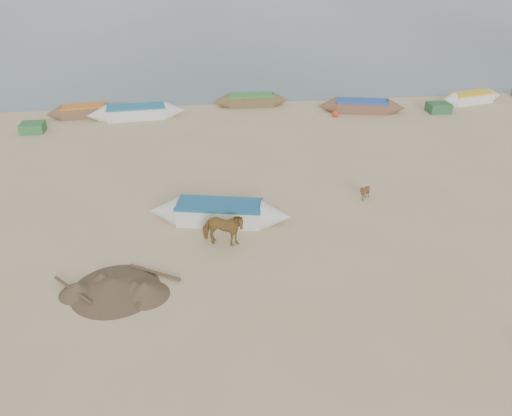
% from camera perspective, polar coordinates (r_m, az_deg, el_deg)
% --- Properties ---
extents(ground, '(140.00, 140.00, 0.00)m').
position_cam_1_polar(ground, '(17.70, 1.70, -9.03)').
color(ground, tan).
rests_on(ground, ground).
extents(sea, '(160.00, 160.00, 0.00)m').
position_cam_1_polar(sea, '(96.46, -6.48, 22.02)').
color(sea, slate).
rests_on(sea, ground).
extents(cow_adult, '(1.90, 1.27, 1.47)m').
position_cam_1_polar(cow_adult, '(19.55, -3.80, -2.46)').
color(cow_adult, brown).
rests_on(cow_adult, ground).
extents(calf_front, '(0.73, 0.65, 0.79)m').
position_cam_1_polar(calf_front, '(23.65, 12.29, 1.79)').
color(calf_front, '#57331B').
rests_on(calf_front, ground).
extents(near_canoe, '(6.26, 2.64, 0.89)m').
position_cam_1_polar(near_canoe, '(21.33, -4.19, -0.53)').
color(near_canoe, silver).
rests_on(near_canoe, ground).
extents(debris_pile, '(3.75, 3.75, 0.50)m').
position_cam_1_polar(debris_pile, '(18.06, -15.84, -8.43)').
color(debris_pile, brown).
rests_on(debris_pile, ground).
extents(waterline_canoes, '(62.15, 5.33, 0.91)m').
position_cam_1_polar(waterline_canoes, '(35.50, -4.33, 11.54)').
color(waterline_canoes, brown).
rests_on(waterline_canoes, ground).
extents(beach_clutter, '(43.78, 4.55, 0.64)m').
position_cam_1_polar(beach_clutter, '(35.30, 4.31, 11.22)').
color(beach_clutter, '#306C36').
rests_on(beach_clutter, ground).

